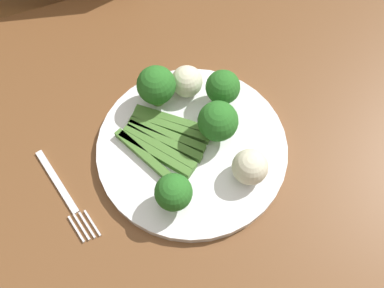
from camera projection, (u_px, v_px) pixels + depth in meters
name	position (u px, v px, depth m)	size (l,w,h in m)	color
ground_plane	(190.00, 281.00, 1.29)	(6.00, 6.00, 0.02)	tan
dining_table	(188.00, 211.00, 0.72)	(1.39, 0.87, 0.73)	brown
chair	(71.00, 34.00, 1.07)	(0.48, 0.48, 0.87)	olive
plate	(192.00, 148.00, 0.66)	(0.29, 0.29, 0.01)	white
asparagus_bundle	(163.00, 140.00, 0.65)	(0.14, 0.15, 0.01)	#47752D
broccoli_near_center	(174.00, 193.00, 0.58)	(0.05, 0.05, 0.06)	#568E33
broccoli_outer_edge	(156.00, 86.00, 0.65)	(0.06, 0.06, 0.07)	#568E33
broccoli_right	(223.00, 88.00, 0.65)	(0.05, 0.05, 0.07)	#568E33
broccoli_front	(218.00, 122.00, 0.62)	(0.06, 0.06, 0.07)	#568E33
cauliflower_near_fork	(187.00, 81.00, 0.67)	(0.05, 0.05, 0.05)	beige
cauliflower_back	(250.00, 167.00, 0.61)	(0.05, 0.05, 0.05)	beige
fork	(65.00, 194.00, 0.63)	(0.06, 0.16, 0.00)	silver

